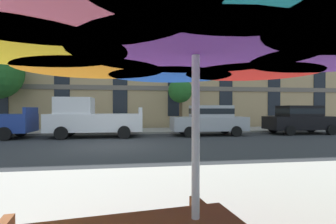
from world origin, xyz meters
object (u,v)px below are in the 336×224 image
Objects in this scene: street_tree_middle at (180,90)px; patio_umbrella at (196,18)px; sedan_silver at (209,119)px; pickup_white at (91,119)px; sedan_black at (300,119)px.

street_tree_middle is 16.53m from patio_umbrella.
pickup_white is at bearing 180.00° from sedan_silver.
pickup_white is 12.74m from sedan_black.
sedan_black is 1.14× the size of patio_umbrella.
street_tree_middle is (-1.04, 3.51, 1.96)m from sedan_silver.
pickup_white is at bearing 101.61° from patio_umbrella.
sedan_black is at bearing -26.68° from street_tree_middle.
sedan_silver is at bearing -73.54° from street_tree_middle.
sedan_silver is 5.95m from sedan_black.
sedan_black is 16.30m from patio_umbrella.
patio_umbrella is at bearing -128.59° from sedan_black.
street_tree_middle is at bearing 31.43° from pickup_white.
sedan_black is (5.95, 0.00, 0.00)m from sedan_silver.
sedan_black is (12.74, -0.00, -0.08)m from pickup_white.
sedan_black is 8.07m from street_tree_middle.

